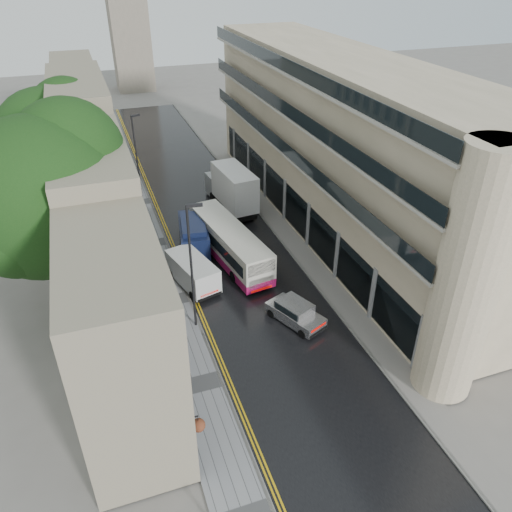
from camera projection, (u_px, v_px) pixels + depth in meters
road at (219, 233)px, 43.05m from camera, size 9.00×85.00×0.02m
left_sidewalk at (151, 244)px, 41.37m from camera, size 2.70×85.00×0.12m
right_sidewalk at (277, 223)px, 44.55m from camera, size 1.80×85.00×0.12m
old_shop_row at (91, 172)px, 39.23m from camera, size 4.50×56.00×12.00m
modern_block at (341, 147)px, 41.07m from camera, size 8.00×40.00×14.00m
tree_near at (47, 223)px, 29.85m from camera, size 10.56×10.56×13.89m
tree_far at (54, 160)px, 40.74m from camera, size 9.24×9.24×12.46m
cream_bus at (233, 265)px, 36.04m from camera, size 3.91×10.70×2.85m
white_lorry at (228, 198)px, 44.26m from camera, size 3.14×8.10×4.15m
silver_hatchback at (303, 328)px, 31.15m from camera, size 3.19×4.36×1.50m
white_van at (192, 287)px, 34.30m from camera, size 3.20×5.13×2.16m
navy_van at (183, 247)px, 38.31m from camera, size 2.99×5.70×2.77m
pedestrian at (165, 270)px, 36.33m from camera, size 0.78×0.66×1.81m
lamp_post_near at (192, 269)px, 30.17m from camera, size 0.99×0.33×8.61m
lamp_post_far at (137, 158)px, 46.94m from camera, size 0.90×0.55×8.00m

